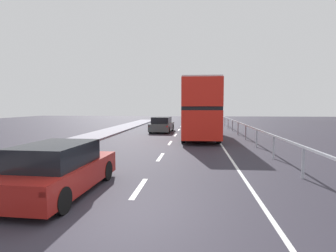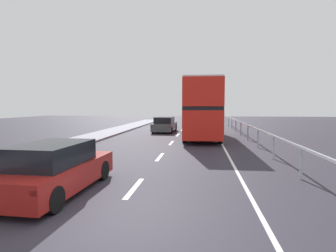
% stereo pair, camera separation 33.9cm
% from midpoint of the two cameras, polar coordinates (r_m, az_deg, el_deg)
% --- Properties ---
extents(ground_plane, '(75.92, 120.00, 0.10)m').
position_cam_midpoint_polar(ground_plane, '(6.52, -11.71, -18.71)').
color(ground_plane, '#2E2B36').
extents(lane_paint_markings, '(3.50, 46.00, 0.01)m').
position_cam_midpoint_polar(lane_paint_markings, '(14.28, 7.09, -5.78)').
color(lane_paint_markings, silver).
rests_on(lane_paint_markings, ground).
extents(bridge_side_railing, '(0.10, 42.00, 1.13)m').
position_cam_midpoint_polar(bridge_side_railing, '(15.22, 19.16, -1.91)').
color(bridge_side_railing, '#ABAFBA').
rests_on(bridge_side_railing, ground).
extents(double_decker_bus_red, '(2.76, 10.57, 4.37)m').
position_cam_midpoint_polar(double_decker_bus_red, '(21.63, 6.24, 3.84)').
color(double_decker_bus_red, red).
rests_on(double_decker_bus_red, ground).
extents(hatchback_car_near, '(1.98, 4.33, 1.45)m').
position_cam_midpoint_polar(hatchback_car_near, '(8.36, -23.25, -8.48)').
color(hatchback_car_near, maroon).
rests_on(hatchback_car_near, ground).
extents(sedan_car_ahead, '(2.01, 4.34, 1.45)m').
position_cam_midpoint_polar(sedan_car_ahead, '(25.67, -1.69, 0.25)').
color(sedan_car_ahead, '#475151').
rests_on(sedan_car_ahead, ground).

